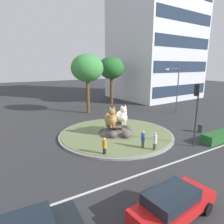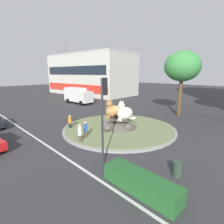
{
  "view_description": "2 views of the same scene",
  "coord_description": "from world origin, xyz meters",
  "px_view_note": "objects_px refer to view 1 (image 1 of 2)",
  "views": [
    {
      "loc": [
        -10.68,
        -17.07,
        7.23
      ],
      "look_at": [
        -0.01,
        0.81,
        2.35
      ],
      "focal_mm": 31.99,
      "sensor_mm": 36.0,
      "label": 1
    },
    {
      "loc": [
        12.47,
        -13.24,
        5.95
      ],
      "look_at": [
        -0.71,
        -0.38,
        1.85
      ],
      "focal_mm": 28.1,
      "sensor_mm": 36.0,
      "label": 2
    }
  ],
  "objects_px": {
    "pedestrian_blue_shirt": "(143,140)",
    "sedan_on_far_lane": "(173,204)",
    "second_tree_near_tower": "(87,68)",
    "traffic_light_mast": "(196,104)",
    "litter_bin": "(201,128)",
    "cat_statue_white": "(122,116)",
    "broadleaf_tree_behind_island": "(111,68)",
    "pedestrian_orange_shirt": "(105,147)",
    "pedestrian_white_shirt": "(155,142)",
    "cat_statue_tabby": "(111,118)",
    "office_tower": "(156,34)",
    "streetlight_arm": "(176,87)"
  },
  "relations": [
    {
      "from": "second_tree_near_tower",
      "to": "pedestrian_blue_shirt",
      "type": "relative_size",
      "value": 5.15
    },
    {
      "from": "cat_statue_tabby",
      "to": "streetlight_arm",
      "type": "xyz_separation_m",
      "value": [
        13.78,
        4.0,
        2.08
      ]
    },
    {
      "from": "cat_statue_white",
      "to": "broadleaf_tree_behind_island",
      "type": "bearing_deg",
      "value": 164.14
    },
    {
      "from": "pedestrian_orange_shirt",
      "to": "pedestrian_white_shirt",
      "type": "bearing_deg",
      "value": -17.59
    },
    {
      "from": "traffic_light_mast",
      "to": "sedan_on_far_lane",
      "type": "distance_m",
      "value": 10.39
    },
    {
      "from": "cat_statue_white",
      "to": "pedestrian_blue_shirt",
      "type": "relative_size",
      "value": 1.21
    },
    {
      "from": "litter_bin",
      "to": "sedan_on_far_lane",
      "type": "bearing_deg",
      "value": -149.19
    },
    {
      "from": "second_tree_near_tower",
      "to": "litter_bin",
      "type": "distance_m",
      "value": 17.46
    },
    {
      "from": "traffic_light_mast",
      "to": "pedestrian_orange_shirt",
      "type": "distance_m",
      "value": 8.82
    },
    {
      "from": "sedan_on_far_lane",
      "to": "broadleaf_tree_behind_island",
      "type": "bearing_deg",
      "value": 58.78
    },
    {
      "from": "litter_bin",
      "to": "pedestrian_white_shirt",
      "type": "bearing_deg",
      "value": -170.54
    },
    {
      "from": "cat_statue_tabby",
      "to": "traffic_light_mast",
      "type": "relative_size",
      "value": 0.38
    },
    {
      "from": "cat_statue_white",
      "to": "pedestrian_blue_shirt",
      "type": "distance_m",
      "value": 4.62
    },
    {
      "from": "office_tower",
      "to": "second_tree_near_tower",
      "type": "relative_size",
      "value": 3.13
    },
    {
      "from": "streetlight_arm",
      "to": "sedan_on_far_lane",
      "type": "distance_m",
      "value": 23.03
    },
    {
      "from": "traffic_light_mast",
      "to": "pedestrian_orange_shirt",
      "type": "height_order",
      "value": "traffic_light_mast"
    },
    {
      "from": "traffic_light_mast",
      "to": "pedestrian_white_shirt",
      "type": "bearing_deg",
      "value": 70.19
    },
    {
      "from": "cat_statue_tabby",
      "to": "litter_bin",
      "type": "bearing_deg",
      "value": 80.96
    },
    {
      "from": "office_tower",
      "to": "broadleaf_tree_behind_island",
      "type": "distance_m",
      "value": 14.92
    },
    {
      "from": "second_tree_near_tower",
      "to": "pedestrian_blue_shirt",
      "type": "xyz_separation_m",
      "value": [
        -1.61,
        -15.13,
        -5.87
      ]
    },
    {
      "from": "cat_statue_tabby",
      "to": "cat_statue_white",
      "type": "relative_size",
      "value": 1.02
    },
    {
      "from": "pedestrian_blue_shirt",
      "to": "streetlight_arm",
      "type": "bearing_deg",
      "value": -151.45
    },
    {
      "from": "second_tree_near_tower",
      "to": "office_tower",
      "type": "bearing_deg",
      "value": 20.0
    },
    {
      "from": "cat_statue_tabby",
      "to": "cat_statue_white",
      "type": "bearing_deg",
      "value": 112.38
    },
    {
      "from": "traffic_light_mast",
      "to": "sedan_on_far_lane",
      "type": "relative_size",
      "value": 1.19
    },
    {
      "from": "traffic_light_mast",
      "to": "litter_bin",
      "type": "bearing_deg",
      "value": -71.1
    },
    {
      "from": "second_tree_near_tower",
      "to": "sedan_on_far_lane",
      "type": "distance_m",
      "value": 23.62
    },
    {
      "from": "cat_statue_white",
      "to": "broadleaf_tree_behind_island",
      "type": "xyz_separation_m",
      "value": [
        7.95,
        15.56,
        4.76
      ]
    },
    {
      "from": "office_tower",
      "to": "cat_statue_tabby",
      "type": "bearing_deg",
      "value": -144.7
    },
    {
      "from": "streetlight_arm",
      "to": "pedestrian_blue_shirt",
      "type": "xyz_separation_m",
      "value": [
        -13.02,
        -8.21,
        -3.13
      ]
    },
    {
      "from": "pedestrian_blue_shirt",
      "to": "second_tree_near_tower",
      "type": "bearing_deg",
      "value": -99.77
    },
    {
      "from": "broadleaf_tree_behind_island",
      "to": "traffic_light_mast",
      "type": "bearing_deg",
      "value": -101.08
    },
    {
      "from": "office_tower",
      "to": "pedestrian_orange_shirt",
      "type": "bearing_deg",
      "value": -142.79
    },
    {
      "from": "litter_bin",
      "to": "pedestrian_blue_shirt",
      "type": "bearing_deg",
      "value": -177.31
    },
    {
      "from": "traffic_light_mast",
      "to": "pedestrian_blue_shirt",
      "type": "xyz_separation_m",
      "value": [
        -4.43,
        1.72,
        -3.0
      ]
    },
    {
      "from": "broadleaf_tree_behind_island",
      "to": "second_tree_near_tower",
      "type": "height_order",
      "value": "second_tree_near_tower"
    },
    {
      "from": "pedestrian_white_shirt",
      "to": "sedan_on_far_lane",
      "type": "bearing_deg",
      "value": -70.43
    },
    {
      "from": "office_tower",
      "to": "litter_bin",
      "type": "bearing_deg",
      "value": -124.53
    },
    {
      "from": "cat_statue_white",
      "to": "pedestrian_orange_shirt",
      "type": "distance_m",
      "value": 5.89
    },
    {
      "from": "cat_statue_tabby",
      "to": "pedestrian_blue_shirt",
      "type": "distance_m",
      "value": 4.4
    },
    {
      "from": "pedestrian_orange_shirt",
      "to": "sedan_on_far_lane",
      "type": "height_order",
      "value": "pedestrian_orange_shirt"
    },
    {
      "from": "second_tree_near_tower",
      "to": "pedestrian_orange_shirt",
      "type": "xyz_separation_m",
      "value": [
        -5.13,
        -14.6,
        -5.95
      ]
    },
    {
      "from": "pedestrian_blue_shirt",
      "to": "sedan_on_far_lane",
      "type": "height_order",
      "value": "pedestrian_blue_shirt"
    },
    {
      "from": "second_tree_near_tower",
      "to": "cat_statue_white",
      "type": "bearing_deg",
      "value": -94.67
    },
    {
      "from": "cat_statue_tabby",
      "to": "cat_statue_white",
      "type": "xyz_separation_m",
      "value": [
        1.5,
        0.24,
        -0.02
      ]
    },
    {
      "from": "pedestrian_blue_shirt",
      "to": "sedan_on_far_lane",
      "type": "relative_size",
      "value": 0.36
    },
    {
      "from": "second_tree_near_tower",
      "to": "sedan_on_far_lane",
      "type": "height_order",
      "value": "second_tree_near_tower"
    },
    {
      "from": "streetlight_arm",
      "to": "broadleaf_tree_behind_island",
      "type": "bearing_deg",
      "value": -61.17
    },
    {
      "from": "pedestrian_orange_shirt",
      "to": "cat_statue_white",
      "type": "bearing_deg",
      "value": 44.95
    },
    {
      "from": "cat_statue_tabby",
      "to": "second_tree_near_tower",
      "type": "distance_m",
      "value": 12.17
    }
  ]
}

